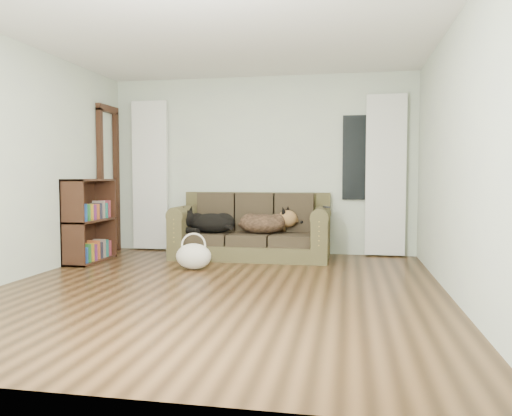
% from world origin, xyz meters
% --- Properties ---
extents(floor, '(5.00, 5.00, 0.00)m').
position_xyz_m(floor, '(0.00, 0.00, 0.00)').
color(floor, black).
rests_on(floor, ground).
extents(ceiling, '(5.00, 5.00, 0.00)m').
position_xyz_m(ceiling, '(0.00, 0.00, 2.60)').
color(ceiling, white).
rests_on(ceiling, ground).
extents(wall_back, '(4.50, 0.04, 2.60)m').
position_xyz_m(wall_back, '(0.00, 2.50, 1.30)').
color(wall_back, beige).
rests_on(wall_back, ground).
extents(wall_left, '(0.04, 5.00, 2.60)m').
position_xyz_m(wall_left, '(-2.25, 0.00, 1.30)').
color(wall_left, beige).
rests_on(wall_left, ground).
extents(wall_right, '(0.04, 5.00, 2.60)m').
position_xyz_m(wall_right, '(2.25, 0.00, 1.30)').
color(wall_right, beige).
rests_on(wall_right, ground).
extents(curtain_left, '(0.55, 0.08, 2.25)m').
position_xyz_m(curtain_left, '(-1.70, 2.42, 1.15)').
color(curtain_left, white).
rests_on(curtain_left, ground).
extents(curtain_right, '(0.55, 0.08, 2.25)m').
position_xyz_m(curtain_right, '(1.80, 2.42, 1.15)').
color(curtain_right, white).
rests_on(curtain_right, ground).
extents(window_pane, '(0.50, 0.03, 1.20)m').
position_xyz_m(window_pane, '(1.45, 2.47, 1.40)').
color(window_pane, black).
rests_on(window_pane, wall_back).
extents(door_casing, '(0.07, 0.60, 2.10)m').
position_xyz_m(door_casing, '(-2.20, 2.05, 1.05)').
color(door_casing, '#32190E').
rests_on(door_casing, ground).
extents(sofa, '(2.14, 0.92, 0.88)m').
position_xyz_m(sofa, '(-0.04, 1.98, 0.45)').
color(sofa, brown).
rests_on(sofa, floor).
extents(dog_black_lab, '(0.73, 0.57, 0.28)m').
position_xyz_m(dog_black_lab, '(-0.62, 1.87, 0.48)').
color(dog_black_lab, black).
rests_on(dog_black_lab, sofa).
extents(dog_shepherd, '(0.68, 0.48, 0.30)m').
position_xyz_m(dog_shepherd, '(0.16, 1.95, 0.49)').
color(dog_shepherd, black).
rests_on(dog_shepherd, sofa).
extents(tv_remote, '(0.10, 0.17, 0.02)m').
position_xyz_m(tv_remote, '(1.01, 1.82, 0.73)').
color(tv_remote, black).
rests_on(tv_remote, sofa).
extents(tote_bag, '(0.47, 0.38, 0.32)m').
position_xyz_m(tote_bag, '(-0.56, 0.97, 0.16)').
color(tote_bag, beige).
rests_on(tote_bag, floor).
extents(bookshelf, '(0.35, 0.89, 1.10)m').
position_xyz_m(bookshelf, '(-2.09, 1.27, 0.50)').
color(bookshelf, '#32190E').
rests_on(bookshelf, floor).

